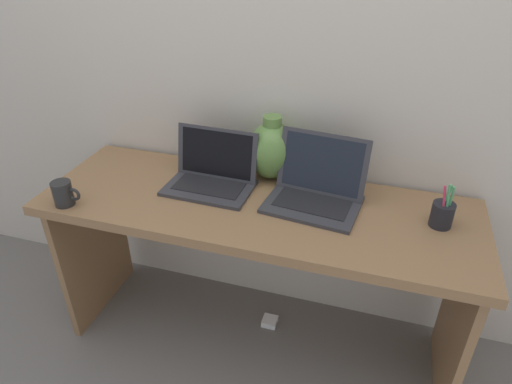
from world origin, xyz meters
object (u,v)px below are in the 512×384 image
at_px(laptop_left, 213,172).
at_px(laptop_right, 317,186).
at_px(power_brick, 270,321).
at_px(green_vase, 272,150).
at_px(coffee_mug, 64,193).
at_px(pen_cup, 442,214).

relative_size(laptop_left, laptop_right, 0.94).
bearing_deg(power_brick, green_vase, 107.58).
xyz_separation_m(laptop_left, coffee_mug, (-0.48, -0.31, -0.01)).
bearing_deg(laptop_left, green_vase, 33.38).
distance_m(green_vase, pen_cup, 0.70).
bearing_deg(laptop_right, laptop_left, -179.57).
distance_m(laptop_right, power_brick, 0.82).
height_order(green_vase, coffee_mug, green_vase).
xyz_separation_m(pen_cup, power_brick, (-0.63, 0.05, -0.78)).
relative_size(pen_cup, power_brick, 2.54).
xyz_separation_m(laptop_right, green_vase, (-0.22, 0.14, 0.06)).
relative_size(coffee_mug, power_brick, 1.63).
bearing_deg(power_brick, pen_cup, -4.15).
bearing_deg(coffee_mug, green_vase, 32.63).
xyz_separation_m(laptop_left, green_vase, (0.21, 0.14, 0.06)).
bearing_deg(power_brick, coffee_mug, -156.63).
relative_size(laptop_right, power_brick, 5.35).
xyz_separation_m(green_vase, power_brick, (0.04, -0.13, -0.86)).
height_order(laptop_right, pen_cup, laptop_right).
bearing_deg(pen_cup, green_vase, 165.55).
height_order(pen_cup, power_brick, pen_cup).
relative_size(laptop_left, coffee_mug, 3.09).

